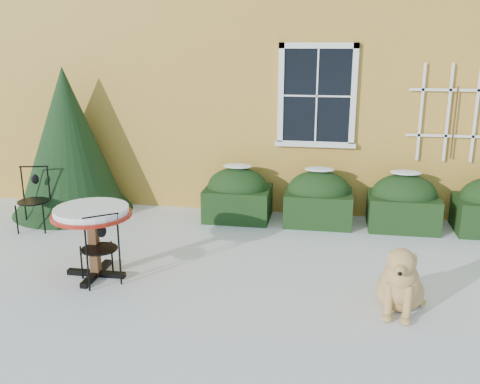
% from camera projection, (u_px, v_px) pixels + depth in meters
% --- Properties ---
extents(ground, '(80.00, 80.00, 0.00)m').
position_uv_depth(ground, '(226.00, 288.00, 6.32)').
color(ground, white).
rests_on(ground, ground).
extents(house, '(12.40, 8.40, 6.40)m').
position_uv_depth(house, '(284.00, 22.00, 12.08)').
color(house, gold).
rests_on(house, ground).
extents(hedge_row, '(4.95, 0.80, 0.91)m').
position_uv_depth(hedge_row, '(360.00, 201.00, 8.36)').
color(hedge_row, black).
rests_on(hedge_row, ground).
extents(evergreen_shrub, '(2.00, 2.00, 2.42)m').
position_uv_depth(evergreen_shrub, '(69.00, 155.00, 8.93)').
color(evergreen_shrub, black).
rests_on(evergreen_shrub, ground).
extents(bistro_table, '(0.96, 0.96, 0.89)m').
position_uv_depth(bistro_table, '(92.00, 219.00, 6.44)').
color(bistro_table, black).
rests_on(bistro_table, ground).
extents(patio_chair_near, '(0.56, 0.56, 0.90)m').
position_uv_depth(patio_chair_near, '(100.00, 248.00, 6.33)').
color(patio_chair_near, black).
rests_on(patio_chair_near, ground).
extents(patio_chair_far, '(0.51, 0.51, 0.96)m').
position_uv_depth(patio_chair_far, '(34.00, 199.00, 8.19)').
color(patio_chair_far, black).
rests_on(patio_chair_far, ground).
extents(dog, '(0.60, 0.88, 0.82)m').
position_uv_depth(dog, '(400.00, 284.00, 5.67)').
color(dog, tan).
rests_on(dog, ground).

